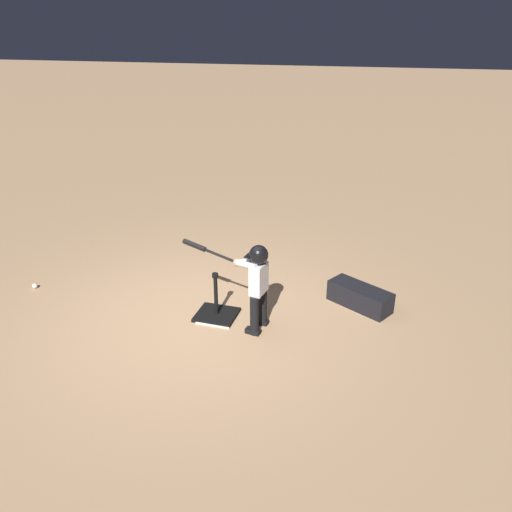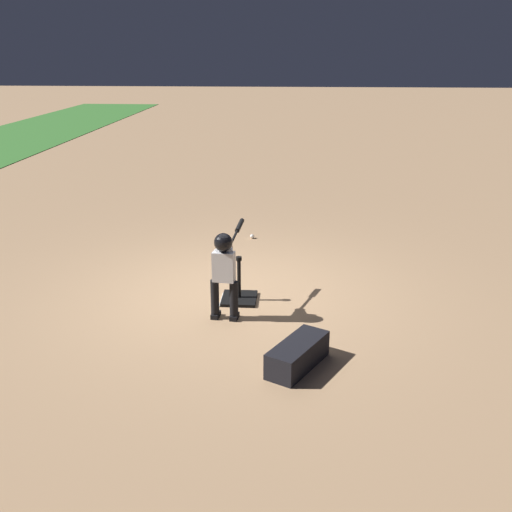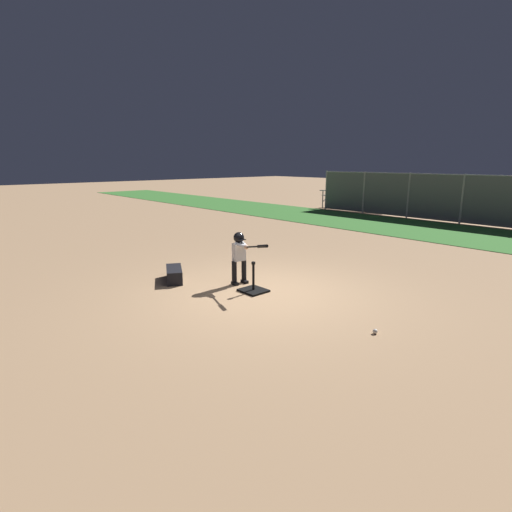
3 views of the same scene
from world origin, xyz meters
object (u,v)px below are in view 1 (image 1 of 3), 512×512
(batter_child, at_px, (255,277))
(equipment_bag, at_px, (360,297))
(batting_tee, at_px, (217,312))
(baseball, at_px, (35,286))

(batter_child, height_order, equipment_bag, batter_child)
(equipment_bag, bearing_deg, batting_tee, 53.32)
(batter_child, relative_size, equipment_bag, 1.32)
(batter_child, bearing_deg, baseball, -1.55)
(baseball, bearing_deg, batting_tee, -179.35)
(batting_tee, bearing_deg, baseball, 0.65)
(batter_child, distance_m, equipment_bag, 1.56)
(batter_child, xyz_separation_m, equipment_bag, (-1.16, -0.89, -0.56))
(equipment_bag, bearing_deg, baseball, 39.20)
(batting_tee, bearing_deg, equipment_bag, -155.54)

